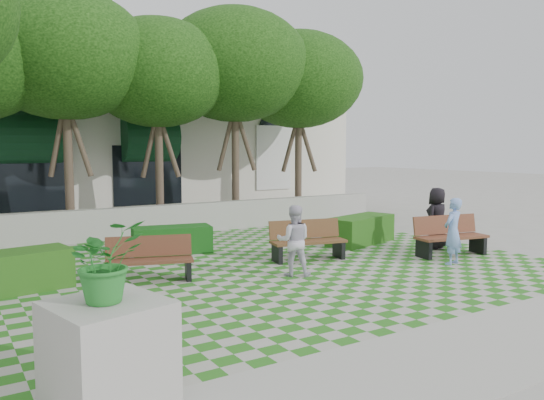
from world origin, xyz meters
TOP-DOWN VIEW (x-y plane):
  - ground at (0.00, 0.00)m, footprint 90.00×90.00m
  - lawn at (0.00, 1.00)m, footprint 12.00×12.00m
  - sidewalk_south at (0.00, -4.70)m, footprint 16.00×2.00m
  - retaining_wall at (0.00, 6.20)m, footprint 15.00×0.36m
  - bench_east at (4.41, -0.42)m, footprint 1.92×0.93m
  - bench_mid at (1.16, 0.99)m, footprint 1.85×0.94m
  - bench_west at (-2.64, 1.01)m, footprint 1.76×1.04m
  - hedge_east at (3.65, 1.95)m, footprint 2.30×1.41m
  - hedge_midleft at (-1.24, 3.41)m, footprint 2.02×1.13m
  - hedge_west at (-5.08, 1.56)m, footprint 2.22×1.18m
  - planter_front at (-4.68, -3.62)m, footprint 1.28×1.28m
  - person_blue at (3.63, -1.14)m, footprint 0.62×0.48m
  - person_dark at (4.81, 0.33)m, footprint 0.88×0.68m
  - person_white at (0.01, -0.12)m, footprint 0.89×0.85m
  - tree_row at (-1.86, 5.95)m, footprint 17.70×13.40m
  - building at (0.93, 14.08)m, footprint 18.00×8.92m

SIDE VIEW (x-z plane):
  - ground at x=0.00m, z-range 0.00..0.00m
  - sidewalk_south at x=0.00m, z-range 0.00..0.01m
  - lawn at x=0.00m, z-range 0.01..0.01m
  - hedge_midleft at x=-1.24m, z-range 0.00..0.67m
  - hedge_west at x=-5.08m, z-range 0.00..0.74m
  - hedge_east at x=3.65m, z-range 0.00..0.75m
  - bench_west at x=-2.64m, z-range -0.02..0.86m
  - bench_mid at x=1.16m, z-range -0.02..0.91m
  - retaining_wall at x=0.00m, z-range 0.00..0.90m
  - bench_east at x=4.41m, z-range -0.02..0.95m
  - person_white at x=0.01m, z-range 0.00..1.45m
  - person_blue at x=3.63m, z-range 0.00..1.50m
  - planter_front at x=-4.68m, z-range -0.18..1.72m
  - person_dark at x=4.81m, z-range 0.00..1.59m
  - building at x=0.93m, z-range -0.06..5.09m
  - tree_row at x=-1.86m, z-range 1.47..8.88m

